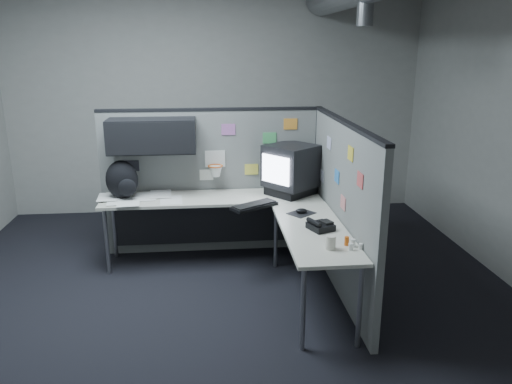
{
  "coord_description": "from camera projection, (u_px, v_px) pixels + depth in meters",
  "views": [
    {
      "loc": [
        -0.12,
        -4.11,
        2.26
      ],
      "look_at": [
        0.31,
        0.35,
        0.95
      ],
      "focal_mm": 35.0,
      "sensor_mm": 36.0,
      "label": 1
    }
  ],
  "objects": [
    {
      "name": "room",
      "position": [
        290.0,
        68.0,
        4.04
      ],
      "size": [
        5.62,
        5.62,
        3.22
      ],
      "color": "black",
      "rests_on": "ground"
    },
    {
      "name": "partition_back",
      "position": [
        197.0,
        167.0,
        5.44
      ],
      "size": [
        2.44,
        0.42,
        1.63
      ],
      "color": "slate",
      "rests_on": "ground"
    },
    {
      "name": "partition_right",
      "position": [
        341.0,
        208.0,
        4.65
      ],
      "size": [
        0.07,
        2.23,
        1.63
      ],
      "color": "slate",
      "rests_on": "ground"
    },
    {
      "name": "desk",
      "position": [
        236.0,
        215.0,
        5.08
      ],
      "size": [
        2.31,
        2.11,
        0.73
      ],
      "color": "beige",
      "rests_on": "ground"
    },
    {
      "name": "monitor",
      "position": [
        291.0,
        169.0,
        5.32
      ],
      "size": [
        0.66,
        0.66,
        0.53
      ],
      "rotation": [
        0.0,
        0.0,
        -0.1
      ],
      "color": "black",
      "rests_on": "desk"
    },
    {
      "name": "keyboard",
      "position": [
        254.0,
        206.0,
        4.93
      ],
      "size": [
        0.5,
        0.41,
        0.04
      ],
      "rotation": [
        0.0,
        0.0,
        -0.21
      ],
      "color": "black",
      "rests_on": "desk"
    },
    {
      "name": "mouse",
      "position": [
        301.0,
        212.0,
        4.76
      ],
      "size": [
        0.3,
        0.29,
        0.05
      ],
      "rotation": [
        0.0,
        0.0,
        -0.13
      ],
      "color": "black",
      "rests_on": "desk"
    },
    {
      "name": "phone",
      "position": [
        320.0,
        226.0,
        4.33
      ],
      "size": [
        0.25,
        0.26,
        0.09
      ],
      "rotation": [
        0.0,
        0.0,
        0.22
      ],
      "color": "black",
      "rests_on": "desk"
    },
    {
      "name": "bottles",
      "position": [
        352.0,
        244.0,
        3.95
      ],
      "size": [
        0.13,
        0.14,
        0.07
      ],
      "rotation": [
        0.0,
        0.0,
        0.36
      ],
      "color": "silver",
      "rests_on": "desk"
    },
    {
      "name": "cup",
      "position": [
        331.0,
        242.0,
        3.91
      ],
      "size": [
        0.1,
        0.1,
        0.11
      ],
      "primitive_type": "cylinder",
      "rotation": [
        0.0,
        0.0,
        -0.23
      ],
      "color": "beige",
      "rests_on": "desk"
    },
    {
      "name": "papers",
      "position": [
        139.0,
        198.0,
        5.2
      ],
      "size": [
        0.9,
        0.61,
        0.02
      ],
      "rotation": [
        0.0,
        0.0,
        0.08
      ],
      "color": "white",
      "rests_on": "desk"
    },
    {
      "name": "backpack",
      "position": [
        122.0,
        180.0,
        5.17
      ],
      "size": [
        0.37,
        0.34,
        0.41
      ],
      "rotation": [
        0.0,
        0.0,
        0.18
      ],
      "color": "black",
      "rests_on": "desk"
    }
  ]
}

